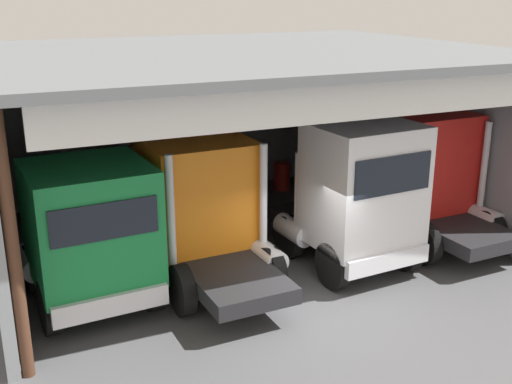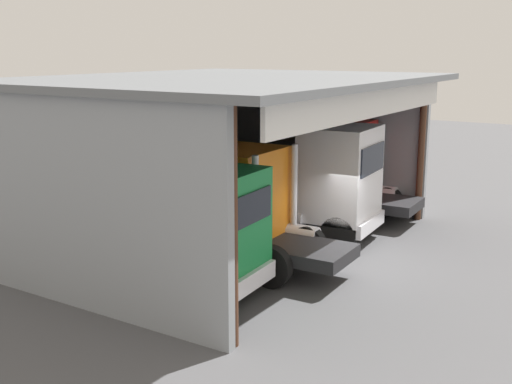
{
  "view_description": "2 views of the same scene",
  "coord_description": "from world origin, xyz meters",
  "px_view_note": "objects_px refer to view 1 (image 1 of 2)",
  "views": [
    {
      "loc": [
        -6.34,
        -10.79,
        6.84
      ],
      "look_at": [
        0.0,
        3.41,
        1.8
      ],
      "focal_mm": 44.29,
      "sensor_mm": 36.0,
      "label": 1
    },
    {
      "loc": [
        -16.34,
        -6.91,
        6.17
      ],
      "look_at": [
        0.0,
        3.41,
        1.8
      ],
      "focal_mm": 44.39,
      "sensor_mm": 36.0,
      "label": 2
    }
  ],
  "objects_px": {
    "truck_orange_left_bay": "(202,206)",
    "truck_red_center_left_bay": "(428,176)",
    "oil_drum": "(282,176)",
    "truck_green_right_bay": "(88,231)",
    "tool_cart": "(150,194)",
    "truck_white_center_bay": "(356,195)"
  },
  "relations": [
    {
      "from": "tool_cart",
      "to": "truck_orange_left_bay",
      "type": "bearing_deg",
      "value": -91.01
    },
    {
      "from": "truck_orange_left_bay",
      "to": "truck_red_center_left_bay",
      "type": "relative_size",
      "value": 1.19
    },
    {
      "from": "truck_green_right_bay",
      "to": "truck_white_center_bay",
      "type": "distance_m",
      "value": 6.44
    },
    {
      "from": "truck_white_center_bay",
      "to": "oil_drum",
      "type": "height_order",
      "value": "truck_white_center_bay"
    },
    {
      "from": "truck_red_center_left_bay",
      "to": "truck_orange_left_bay",
      "type": "bearing_deg",
      "value": 175.82
    },
    {
      "from": "truck_green_right_bay",
      "to": "oil_drum",
      "type": "bearing_deg",
      "value": -145.39
    },
    {
      "from": "truck_orange_left_bay",
      "to": "tool_cart",
      "type": "xyz_separation_m",
      "value": [
        0.1,
        5.46,
        -1.34
      ]
    },
    {
      "from": "truck_red_center_left_bay",
      "to": "tool_cart",
      "type": "height_order",
      "value": "truck_red_center_left_bay"
    },
    {
      "from": "truck_green_right_bay",
      "to": "tool_cart",
      "type": "bearing_deg",
      "value": -119.56
    },
    {
      "from": "truck_green_right_bay",
      "to": "truck_red_center_left_bay",
      "type": "height_order",
      "value": "truck_red_center_left_bay"
    },
    {
      "from": "truck_red_center_left_bay",
      "to": "tool_cart",
      "type": "relative_size",
      "value": 4.21
    },
    {
      "from": "truck_red_center_left_bay",
      "to": "oil_drum",
      "type": "height_order",
      "value": "truck_red_center_left_bay"
    },
    {
      "from": "truck_green_right_bay",
      "to": "tool_cart",
      "type": "xyz_separation_m",
      "value": [
        2.87,
        5.92,
        -1.31
      ]
    },
    {
      "from": "truck_white_center_bay",
      "to": "oil_drum",
      "type": "xyz_separation_m",
      "value": [
        1.32,
        6.77,
        -1.49
      ]
    },
    {
      "from": "truck_green_right_bay",
      "to": "truck_orange_left_bay",
      "type": "bearing_deg",
      "value": -174.25
    },
    {
      "from": "tool_cart",
      "to": "oil_drum",
      "type": "bearing_deg",
      "value": 2.08
    },
    {
      "from": "oil_drum",
      "to": "tool_cart",
      "type": "bearing_deg",
      "value": -177.92
    },
    {
      "from": "truck_green_right_bay",
      "to": "oil_drum",
      "type": "distance_m",
      "value": 9.93
    },
    {
      "from": "truck_orange_left_bay",
      "to": "truck_red_center_left_bay",
      "type": "bearing_deg",
      "value": -3.99
    },
    {
      "from": "truck_green_right_bay",
      "to": "truck_orange_left_bay",
      "type": "xyz_separation_m",
      "value": [
        2.78,
        0.46,
        0.03
      ]
    },
    {
      "from": "truck_green_right_bay",
      "to": "truck_red_center_left_bay",
      "type": "bearing_deg",
      "value": 177.64
    },
    {
      "from": "truck_green_right_bay",
      "to": "truck_orange_left_bay",
      "type": "relative_size",
      "value": 0.91
    }
  ]
}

